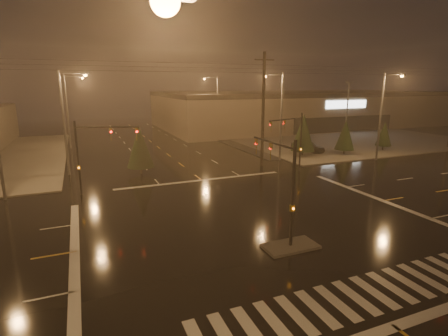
{
  "coord_description": "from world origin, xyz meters",
  "views": [
    {
      "loc": [
        -10.16,
        -18.93,
        8.77
      ],
      "look_at": [
        -0.98,
        3.2,
        3.0
      ],
      "focal_mm": 28.0,
      "sensor_mm": 36.0,
      "label": 1
    }
  ],
  "objects": [
    {
      "name": "ground",
      "position": [
        0.0,
        0.0,
        0.0
      ],
      "size": [
        140.0,
        140.0,
        0.0
      ],
      "primitive_type": "plane",
      "color": "black",
      "rests_on": "ground"
    },
    {
      "name": "sidewalk_ne",
      "position": [
        30.0,
        30.0,
        0.06
      ],
      "size": [
        36.0,
        36.0,
        0.12
      ],
      "primitive_type": "cube",
      "color": "#4A4842",
      "rests_on": "ground"
    },
    {
      "name": "median_island",
      "position": [
        0.0,
        -4.0,
        0.07
      ],
      "size": [
        3.0,
        1.6,
        0.15
      ],
      "primitive_type": "cube",
      "color": "#4A4842",
      "rests_on": "ground"
    },
    {
      "name": "crosswalk",
      "position": [
        0.0,
        -9.0,
        0.01
      ],
      "size": [
        15.0,
        2.6,
        0.01
      ],
      "primitive_type": "cube",
      "color": "beige",
      "rests_on": "ground"
    },
    {
      "name": "stop_bar_near",
      "position": [
        0.0,
        -11.0,
        0.01
      ],
      "size": [
        16.0,
        0.5,
        0.01
      ],
      "primitive_type": "cube",
      "color": "beige",
      "rests_on": "ground"
    },
    {
      "name": "stop_bar_far",
      "position": [
        0.0,
        11.0,
        0.01
      ],
      "size": [
        16.0,
        0.5,
        0.01
      ],
      "primitive_type": "cube",
      "color": "beige",
      "rests_on": "ground"
    },
    {
      "name": "parking_lot",
      "position": [
        35.0,
        28.0,
        0.04
      ],
      "size": [
        50.0,
        24.0,
        0.08
      ],
      "primitive_type": "cube",
      "color": "black",
      "rests_on": "ground"
    },
    {
      "name": "retail_building",
      "position": [
        35.0,
        45.99,
        3.84
      ],
      "size": [
        60.2,
        28.3,
        7.2
      ],
      "color": "brown",
      "rests_on": "ground"
    },
    {
      "name": "signal_mast_median",
      "position": [
        0.0,
        -3.07,
        3.75
      ],
      "size": [
        0.25,
        4.59,
        6.0
      ],
      "color": "black",
      "rests_on": "ground"
    },
    {
      "name": "signal_mast_ne",
      "position": [
        9.5,
        10.14,
        3.79
      ],
      "size": [
        4.84,
        1.86,
        6.0
      ],
      "color": "black",
      "rests_on": "ground"
    },
    {
      "name": "signal_mast_nw",
      "position": [
        -9.5,
        10.14,
        3.79
      ],
      "size": [
        4.84,
        1.86,
        6.0
      ],
      "color": "black",
      "rests_on": "ground"
    },
    {
      "name": "streetlight_1",
      "position": [
        -11.18,
        18.0,
        5.8
      ],
      "size": [
        2.77,
        0.32,
        10.0
      ],
      "color": "#38383A",
      "rests_on": "ground"
    },
    {
      "name": "streetlight_2",
      "position": [
        -11.18,
        34.0,
        5.8
      ],
      "size": [
        2.77,
        0.32,
        10.0
      ],
      "color": "#38383A",
      "rests_on": "ground"
    },
    {
      "name": "streetlight_3",
      "position": [
        11.18,
        16.0,
        5.8
      ],
      "size": [
        2.77,
        0.32,
        10.0
      ],
      "color": "#38383A",
      "rests_on": "ground"
    },
    {
      "name": "streetlight_4",
      "position": [
        11.18,
        36.0,
        5.8
      ],
      "size": [
        2.77,
        0.32,
        10.0
      ],
      "color": "#38383A",
      "rests_on": "ground"
    },
    {
      "name": "streetlight_6",
      "position": [
        22.0,
        11.18,
        5.8
      ],
      "size": [
        0.32,
        2.77,
        10.0
      ],
      "color": "#38383A",
      "rests_on": "ground"
    },
    {
      "name": "utility_pole_1",
      "position": [
        8.0,
        14.0,
        6.13
      ],
      "size": [
        2.2,
        0.32,
        12.0
      ],
      "color": "black",
      "rests_on": "ground"
    },
    {
      "name": "conifer_0",
      "position": [
        15.27,
        16.86,
        2.97
      ],
      "size": [
        2.91,
        2.91,
        5.24
      ],
      "color": "black",
      "rests_on": "ground"
    },
    {
      "name": "conifer_1",
      "position": [
        20.65,
        15.5,
        2.58
      ],
      "size": [
        2.41,
        2.41,
        4.46
      ],
      "color": "black",
      "rests_on": "ground"
    },
    {
      "name": "conifer_2",
      "position": [
        27.46,
        15.75,
        2.31
      ],
      "size": [
        2.07,
        2.07,
        3.93
      ],
      "color": "black",
      "rests_on": "ground"
    },
    {
      "name": "conifer_3",
      "position": [
        -4.81,
        15.68,
        2.78
      ],
      "size": [
        2.66,
        2.66,
        4.85
      ],
      "color": "black",
      "rests_on": "ground"
    },
    {
      "name": "car_parked",
      "position": [
        17.41,
        18.71,
        0.76
      ],
      "size": [
        3.58,
        4.81,
        1.53
      ],
      "primitive_type": "imported",
      "rotation": [
        0.0,
        0.0,
        0.45
      ],
      "color": "black",
      "rests_on": "ground"
    }
  ]
}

